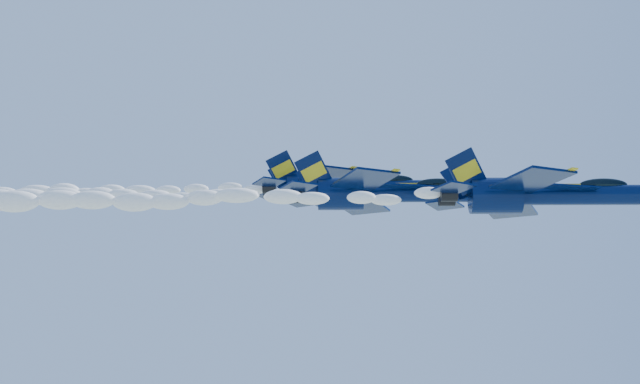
{
  "coord_description": "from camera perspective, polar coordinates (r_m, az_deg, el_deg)",
  "views": [
    {
      "loc": [
        -1.16,
        -73.62,
        133.2
      ],
      "look_at": [
        -1.71,
        -3.63,
        152.55
      ],
      "focal_mm": 50.0,
      "sensor_mm": 36.0,
      "label": 1
    }
  ],
  "objects": [
    {
      "name": "jet_lead",
      "position": [
        64.07,
        14.06,
        -0.13
      ],
      "size": [
        16.6,
        13.62,
        6.17
      ],
      "color": "#031035"
    },
    {
      "name": "smoke_trail_jet_lead",
      "position": [
        64.7,
        -15.73,
        -0.58
      ],
      "size": [
        52.0,
        2.12,
        1.9
      ],
      "primitive_type": "ellipsoid",
      "color": "white"
    },
    {
      "name": "jet_second",
      "position": [
        73.2,
        4.05,
        -0.03
      ],
      "size": [
        17.45,
        14.32,
        6.49
      ],
      "color": "#031035"
    },
    {
      "name": "jet_third",
      "position": [
        82.62,
        1.61,
        0.29
      ],
      "size": [
        17.58,
        14.42,
        6.53
      ],
      "color": "#031035"
    }
  ]
}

